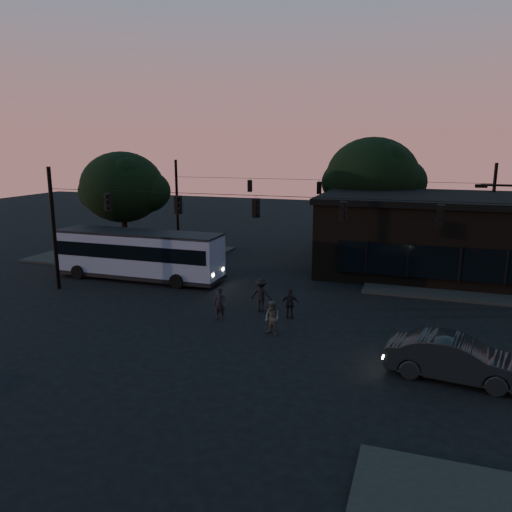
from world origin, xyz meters
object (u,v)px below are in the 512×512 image
(bus, at_px, (139,253))
(pedestrian_d, at_px, (261,295))
(car, at_px, (456,359))
(pedestrian_c, at_px, (290,304))
(pedestrian_a, at_px, (220,304))
(building, at_px, (434,234))
(pedestrian_b, at_px, (272,318))

(bus, bearing_deg, pedestrian_d, -21.07)
(pedestrian_d, bearing_deg, car, 152.65)
(pedestrian_c, xyz_separation_m, pedestrian_d, (-1.77, 0.65, 0.12))
(pedestrian_a, bearing_deg, car, -16.62)
(bus, height_order, pedestrian_c, bus)
(car, height_order, pedestrian_d, pedestrian_d)
(building, height_order, pedestrian_a, building)
(pedestrian_a, relative_size, pedestrian_c, 1.07)
(car, height_order, pedestrian_c, car)
(car, height_order, pedestrian_b, car)
(building, distance_m, car, 17.41)
(building, xyz_separation_m, pedestrian_d, (-8.67, -12.04, -1.79))
(building, xyz_separation_m, car, (0.79, -17.29, -1.87))
(pedestrian_b, bearing_deg, pedestrian_d, 146.46)
(building, distance_m, bus, 20.25)
(bus, relative_size, car, 2.26)
(bus, xyz_separation_m, pedestrian_d, (9.75, -3.70, -0.88))
(bus, height_order, pedestrian_b, bus)
(pedestrian_d, bearing_deg, pedestrian_c, 161.46)
(building, relative_size, bus, 1.35)
(bus, relative_size, pedestrian_c, 7.16)
(car, distance_m, pedestrian_b, 8.17)
(bus, distance_m, pedestrian_b, 13.26)
(pedestrian_c, bearing_deg, pedestrian_a, 7.78)
(bus, bearing_deg, pedestrian_c, -20.99)
(pedestrian_c, bearing_deg, pedestrian_b, 71.70)
(bus, xyz_separation_m, pedestrian_b, (11.32, -6.84, -0.98))
(building, height_order, bus, building)
(car, distance_m, pedestrian_c, 8.96)
(pedestrian_b, distance_m, pedestrian_d, 3.51)
(bus, xyz_separation_m, car, (19.22, -8.94, -0.97))
(building, bearing_deg, bus, -155.62)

